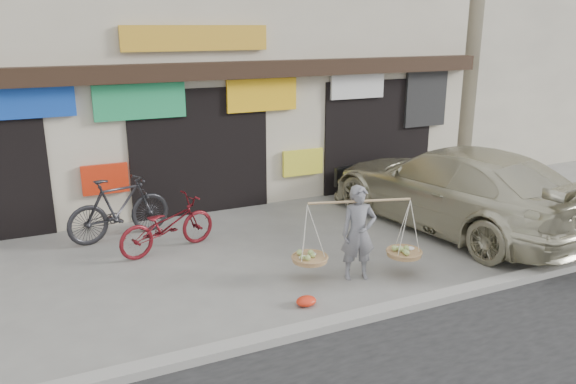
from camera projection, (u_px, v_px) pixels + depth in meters
name	position (u px, v px, depth m)	size (l,w,h in m)	color
ground	(263.00, 273.00, 9.30)	(70.00, 70.00, 0.00)	gray
kerb	(319.00, 327.00, 7.54)	(70.00, 0.25, 0.12)	gray
shophouse_block	(164.00, 46.00, 13.90)	(14.00, 6.32, 7.00)	beige
neighbor_east	(540.00, 47.00, 19.87)	(12.00, 7.00, 6.40)	#BCB39B
street_vendor	(358.00, 237.00, 8.94)	(2.06, 1.00, 1.55)	slate
bike_1	(119.00, 208.00, 10.68)	(0.57, 2.02, 1.21)	#232325
bike_2	(167.00, 225.00, 10.10)	(0.65, 1.87, 0.98)	#5B0F15
suv	(453.00, 187.00, 11.26)	(3.22, 5.99, 1.65)	beige
red_bag	(306.00, 301.00, 8.21)	(0.31, 0.25, 0.14)	red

